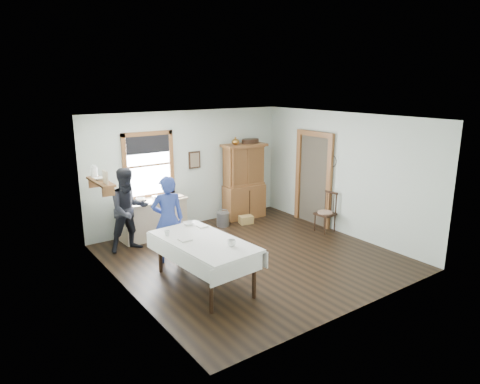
# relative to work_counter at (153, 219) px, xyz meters

# --- Properties ---
(room) EXTENTS (5.01, 5.01, 2.70)m
(room) POSITION_rel_work_counter_xyz_m (1.09, -2.16, 0.93)
(room) COLOR black
(room) RESTS_ON ground
(window) EXTENTS (1.18, 0.07, 1.48)m
(window) POSITION_rel_work_counter_xyz_m (0.09, 0.30, 1.21)
(window) COLOR white
(window) RESTS_ON room
(doorway) EXTENTS (0.09, 1.14, 2.22)m
(doorway) POSITION_rel_work_counter_xyz_m (3.55, -1.31, 0.74)
(doorway) COLOR #463F32
(doorway) RESTS_ON room
(wall_shelf) EXTENTS (0.24, 1.00, 0.44)m
(wall_shelf) POSITION_rel_work_counter_xyz_m (-1.28, -0.63, 1.15)
(wall_shelf) COLOR brown
(wall_shelf) RESTS_ON room
(framed_picture) EXTENTS (0.30, 0.04, 0.40)m
(framed_picture) POSITION_rel_work_counter_xyz_m (1.24, 0.30, 1.13)
(framed_picture) COLOR black
(framed_picture) RESTS_ON room
(rug_beater) EXTENTS (0.01, 0.27, 0.27)m
(rug_beater) POSITION_rel_work_counter_xyz_m (3.54, -1.86, 1.30)
(rug_beater) COLOR black
(rug_beater) RESTS_ON room
(work_counter) EXTENTS (1.49, 0.61, 0.84)m
(work_counter) POSITION_rel_work_counter_xyz_m (0.00, 0.00, 0.00)
(work_counter) COLOR tan
(work_counter) RESTS_ON room
(china_hutch) EXTENTS (1.13, 0.61, 1.86)m
(china_hutch) POSITION_rel_work_counter_xyz_m (2.46, 0.00, 0.51)
(china_hutch) COLOR brown
(china_hutch) RESTS_ON room
(dining_table) EXTENTS (1.20, 2.06, 0.79)m
(dining_table) POSITION_rel_work_counter_xyz_m (-0.26, -2.61, -0.03)
(dining_table) COLOR silver
(dining_table) RESTS_ON room
(spindle_chair) EXTENTS (0.45, 0.45, 0.93)m
(spindle_chair) POSITION_rel_work_counter_xyz_m (3.34, -1.93, 0.04)
(spindle_chair) COLOR black
(spindle_chair) RESTS_ON room
(pail) EXTENTS (0.40, 0.40, 0.32)m
(pail) POSITION_rel_work_counter_xyz_m (1.65, -0.26, -0.26)
(pail) COLOR gray
(pail) RESTS_ON room
(wicker_basket) EXTENTS (0.36, 0.29, 0.19)m
(wicker_basket) POSITION_rel_work_counter_xyz_m (2.20, -0.45, -0.33)
(wicker_basket) COLOR #A17D49
(wicker_basket) RESTS_ON room
(woman_blue) EXTENTS (0.64, 0.51, 1.54)m
(woman_blue) POSITION_rel_work_counter_xyz_m (-0.31, -1.40, 0.35)
(woman_blue) COLOR navy
(woman_blue) RESTS_ON room
(figure_dark) EXTENTS (0.78, 0.61, 1.57)m
(figure_dark) POSITION_rel_work_counter_xyz_m (-0.70, -0.43, 0.36)
(figure_dark) COLOR black
(figure_dark) RESTS_ON room
(table_cup_a) EXTENTS (0.18, 0.18, 0.11)m
(table_cup_a) POSITION_rel_work_counter_xyz_m (-0.04, -3.11, 0.42)
(table_cup_a) COLOR white
(table_cup_a) RESTS_ON dining_table
(table_cup_b) EXTENTS (0.10, 0.10, 0.09)m
(table_cup_b) POSITION_rel_work_counter_xyz_m (-0.66, -2.08, 0.42)
(table_cup_b) COLOR white
(table_cup_b) RESTS_ON dining_table
(table_bowl) EXTENTS (0.26, 0.26, 0.06)m
(table_bowl) POSITION_rel_work_counter_xyz_m (-0.10, -1.79, 0.40)
(table_bowl) COLOR white
(table_bowl) RESTS_ON dining_table
(counter_book) EXTENTS (0.17, 0.22, 0.02)m
(counter_book) POSITION_rel_work_counter_xyz_m (0.50, -0.06, 0.43)
(counter_book) COLOR #7F6C55
(counter_book) RESTS_ON work_counter
(counter_bowl) EXTENTS (0.24, 0.24, 0.06)m
(counter_bowl) POSITION_rel_work_counter_xyz_m (-0.22, 0.11, 0.45)
(counter_bowl) COLOR white
(counter_bowl) RESTS_ON work_counter
(shelf_bowl) EXTENTS (0.22, 0.22, 0.05)m
(shelf_bowl) POSITION_rel_work_counter_xyz_m (-1.28, -0.61, 1.18)
(shelf_bowl) COLOR white
(shelf_bowl) RESTS_ON wall_shelf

